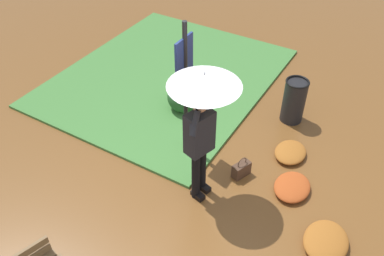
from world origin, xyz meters
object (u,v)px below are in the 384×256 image
info_sign_post (185,75)px  handbag (241,169)px  trash_bin (294,101)px  person_with_umbrella (202,107)px

info_sign_post → handbag: 1.70m
info_sign_post → trash_bin: info_sign_post is taller
info_sign_post → handbag: bearing=-95.2°
info_sign_post → handbag: size_ratio=6.22×
handbag → trash_bin: (1.74, -0.18, 0.29)m
person_with_umbrella → handbag: (0.56, -0.41, -1.42)m
person_with_umbrella → handbag: 1.58m
person_with_umbrella → handbag: person_with_umbrella is taller
handbag → trash_bin: size_ratio=0.44×
info_sign_post → trash_bin: bearing=-37.3°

